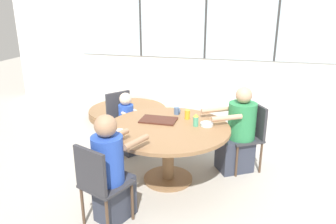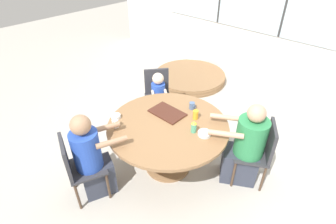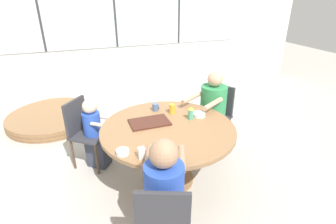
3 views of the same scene
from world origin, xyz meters
name	(u,v)px [view 1 (image 1 of 3)]	position (x,y,z in m)	size (l,w,h in m)	color
ground_plane	(168,179)	(0.00, 0.00, 0.00)	(16.00, 16.00, 0.00)	#B2ADA3
wall_back_with_windows	(205,38)	(0.00, 2.96, 1.43)	(8.40, 0.08, 2.80)	silver
dining_table	(168,137)	(0.00, 0.00, 0.57)	(1.46, 1.46, 0.70)	olive
chair_for_woman_green_shirt	(99,180)	(-0.41, -1.02, 0.51)	(0.52, 0.52, 0.86)	#333338
chair_for_man_blue_shirt	(250,131)	(0.95, 0.57, 0.51)	(0.55, 0.55, 0.86)	#333338
chair_for_toddler	(122,117)	(-0.86, 0.68, 0.51)	(0.56, 0.56, 0.86)	#333338
person_woman_green_shirt	(111,173)	(-0.35, -0.87, 0.51)	(0.48, 0.61, 1.12)	#333847
person_man_blue_shirt	(238,135)	(0.80, 0.48, 0.49)	(0.72, 0.62, 1.11)	#333847
person_toddler	(128,126)	(-0.74, 0.59, 0.42)	(0.42, 0.40, 0.90)	#333847
food_tray_dark	(158,120)	(-0.16, 0.16, 0.71)	(0.44, 0.28, 0.02)	#472319
coffee_mug	(177,111)	(0.01, 0.46, 0.75)	(0.08, 0.07, 0.09)	slate
sippy_cup	(196,120)	(0.31, 0.10, 0.78)	(0.07, 0.07, 0.15)	#4CA57F
juice_glass	(187,114)	(0.17, 0.32, 0.76)	(0.07, 0.07, 0.12)	gold
milk_carton_small	(120,134)	(-0.41, -0.46, 0.75)	(0.06, 0.06, 0.10)	silver
bowl_white_shallow	(207,124)	(0.44, 0.14, 0.72)	(0.15, 0.15, 0.04)	silver
bowl_cereal	(112,131)	(-0.56, -0.34, 0.72)	(0.12, 0.12, 0.04)	silver
folded_table_stack	(128,112)	(-1.32, 2.10, 0.08)	(1.48, 1.48, 0.15)	olive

